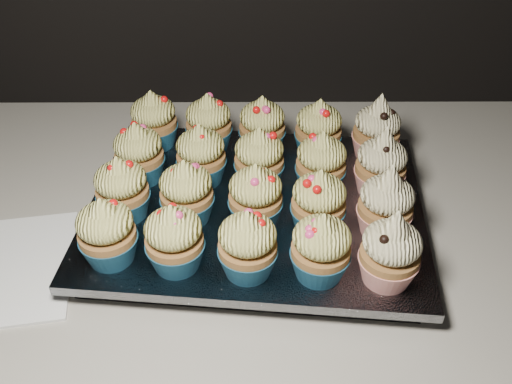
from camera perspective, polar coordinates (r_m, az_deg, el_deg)
The scene contains 23 objects.
worktop at distance 0.75m, azimuth -9.58°, elevation -4.07°, with size 2.44×0.64×0.04m, color beige.
baking_tray at distance 0.71m, azimuth 0.00°, elevation -2.44°, with size 0.37×0.28×0.02m, color black.
foil_lining at distance 0.70m, azimuth 0.00°, elevation -1.40°, with size 0.40×0.32×0.01m, color silver.
cupcake_0 at distance 0.62m, azimuth -14.71°, elevation -3.93°, with size 0.06×0.06×0.08m.
cupcake_1 at distance 0.60m, azimuth -8.18°, elevation -4.67°, with size 0.06×0.06×0.08m.
cupcake_2 at distance 0.59m, azimuth -0.85°, elevation -5.33°, with size 0.06×0.06×0.08m.
cupcake_3 at distance 0.59m, azimuth 6.50°, elevation -5.59°, with size 0.06×0.06×0.08m.
cupcake_4 at distance 0.60m, azimuth 13.30°, elevation -5.80°, with size 0.06×0.06×0.10m.
cupcake_5 at distance 0.68m, azimuth -13.25°, elevation 0.25°, with size 0.06×0.06×0.08m.
cupcake_6 at distance 0.66m, azimuth -6.97°, elevation -0.09°, with size 0.06×0.06×0.08m.
cupcake_7 at distance 0.65m, azimuth -0.06°, elevation -0.48°, with size 0.06×0.06×0.08m.
cupcake_8 at distance 0.64m, azimuth 6.27°, elevation -1.10°, with size 0.06×0.06×0.08m.
cupcake_9 at distance 0.65m, azimuth 12.85°, elevation -1.20°, with size 0.06×0.06×0.10m.
cupcake_10 at distance 0.73m, azimuth -11.63°, elevation 3.73°, with size 0.06×0.06×0.08m.
cupcake_11 at distance 0.72m, azimuth -5.53°, elevation 3.64°, with size 0.06×0.06×0.08m.
cupcake_12 at distance 0.71m, azimuth 0.31°, elevation 3.30°, with size 0.06×0.06×0.08m.
cupcake_13 at distance 0.70m, azimuth 6.51°, elevation 2.86°, with size 0.06×0.06×0.08m.
cupcake_14 at distance 0.71m, azimuth 12.39°, elevation 2.68°, with size 0.06×0.06×0.10m.
cupcake_15 at distance 0.79m, azimuth -10.17°, elevation 7.02°, with size 0.06×0.06×0.08m.
cupcake_16 at distance 0.78m, azimuth -4.76°, elevation 6.80°, with size 0.06×0.06×0.08m.
cupcake_17 at distance 0.77m, azimuth 0.62°, elevation 6.58°, with size 0.06×0.06×0.08m.
cupcake_18 at distance 0.77m, azimuth 6.26°, elevation 6.21°, with size 0.06×0.06×0.08m.
cupcake_19 at distance 0.77m, azimuth 11.97°, elevation 6.07°, with size 0.06×0.06×0.10m.
Camera 1 is at (0.12, 1.16, 1.38)m, focal length 40.00 mm.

